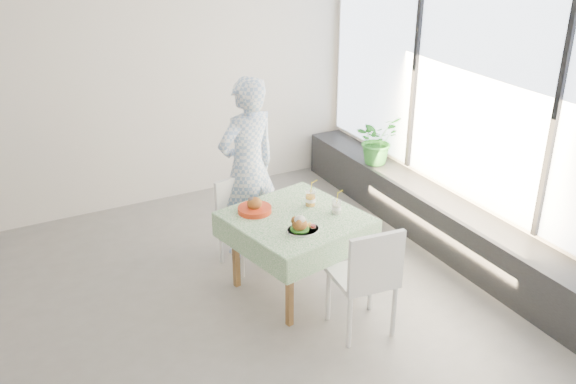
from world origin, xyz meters
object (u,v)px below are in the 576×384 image
diner (248,168)px  potted_plant (377,140)px  juice_cup_orange (310,199)px  chair_near (362,298)px  main_dish (301,226)px  cafe_table (296,245)px  chair_far (245,239)px

diner → potted_plant: bearing=178.1°
juice_cup_orange → potted_plant: size_ratio=0.50×
chair_near → diner: (-0.26, 1.61, 0.59)m
main_dish → potted_plant: size_ratio=0.51×
chair_near → potted_plant: bearing=52.8°
cafe_table → chair_far: (-0.21, 0.63, -0.20)m
chair_near → main_dish: bearing=119.6°
cafe_table → main_dish: 0.43m
chair_far → diner: diner is taller
chair_far → chair_near: bearing=-73.8°
chair_far → cafe_table: bearing=-71.7°
chair_near → potted_plant: 2.48m
chair_far → juice_cup_orange: (0.42, -0.51, 0.54)m
juice_cup_orange → chair_far: bearing=129.7°
juice_cup_orange → potted_plant: (1.46, 1.05, -0.03)m
chair_far → chair_near: size_ratio=0.87×
diner → chair_near: bearing=86.4°
diner → juice_cup_orange: bearing=98.4°
potted_plant → chair_far: bearing=-163.9°
cafe_table → main_dish: (-0.09, -0.26, 0.33)m
diner → potted_plant: 1.77m
cafe_table → chair_near: (0.20, -0.76, -0.16)m
cafe_table → chair_near: bearing=-75.6°
cafe_table → chair_near: 0.80m
diner → juice_cup_orange: 0.78m
diner → main_dish: size_ratio=6.39×
cafe_table → diner: diner is taller
chair_far → juice_cup_orange: size_ratio=3.11×
juice_cup_orange → potted_plant: bearing=35.9°
chair_near → main_dish: chair_near is taller
diner → potted_plant: diner is taller
chair_far → juice_cup_orange: bearing=-50.3°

